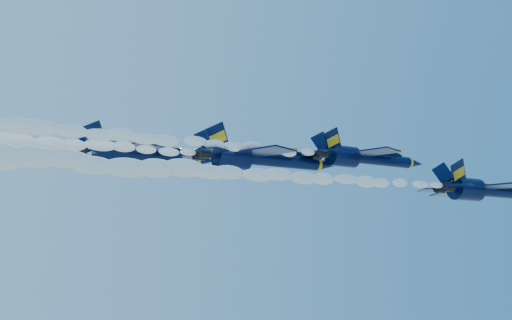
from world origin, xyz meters
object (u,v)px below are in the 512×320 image
jet_second (365,158)px  jet_fourth (139,154)px  jet_third (261,158)px  jet_lead (487,190)px

jet_second → jet_fourth: size_ratio=0.90×
jet_third → jet_fourth: jet_fourth is taller
jet_lead → jet_third: jet_third is taller
jet_lead → jet_fourth: 43.11m
jet_lead → jet_third: (-23.95, 12.56, 3.77)m
jet_lead → jet_fourth: jet_fourth is taller
jet_second → jet_fourth: jet_fourth is taller
jet_fourth → jet_third: bearing=-47.4°
jet_lead → jet_third: size_ratio=0.91×
jet_lead → jet_third: bearing=152.3°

